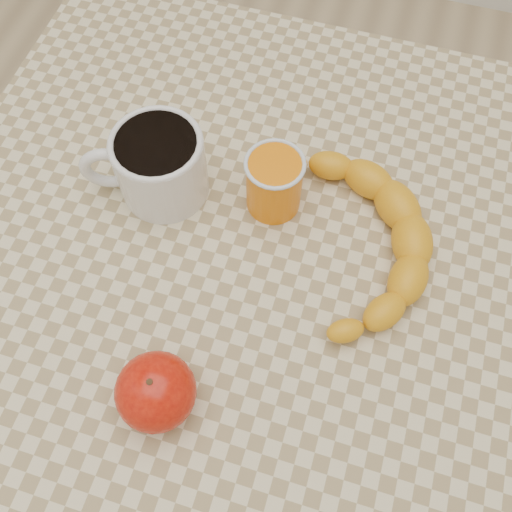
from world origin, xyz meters
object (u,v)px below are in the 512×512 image
(coffee_mug, at_px, (158,164))
(banana, at_px, (356,237))
(orange_juice_glass, at_px, (274,183))
(apple, at_px, (156,392))
(table, at_px, (256,294))

(coffee_mug, xyz_separation_m, banana, (0.24, -0.01, -0.03))
(orange_juice_glass, xyz_separation_m, apple, (-0.04, -0.26, -0.01))
(orange_juice_glass, relative_size, apple, 0.91)
(table, bearing_deg, apple, -105.07)
(coffee_mug, bearing_deg, apple, -69.48)
(table, xyz_separation_m, apple, (-0.05, -0.18, 0.12))
(table, height_order, banana, banana)
(orange_juice_glass, bearing_deg, table, -87.11)
(table, relative_size, banana, 2.36)
(banana, bearing_deg, apple, -143.31)
(coffee_mug, xyz_separation_m, orange_juice_glass, (0.13, 0.02, -0.01))
(table, relative_size, orange_juice_glass, 10.01)
(table, height_order, apple, apple)
(banana, bearing_deg, orange_juice_glass, 142.79)
(coffee_mug, distance_m, apple, 0.26)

